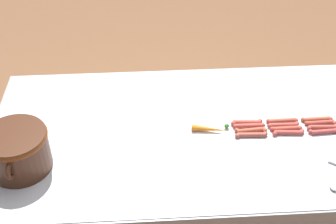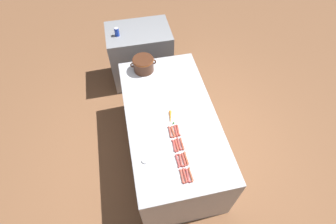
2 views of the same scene
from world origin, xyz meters
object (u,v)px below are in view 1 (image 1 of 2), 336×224
at_px(hot_dog_9, 321,123).
at_px(hot_dog_11, 249,126).
at_px(hot_dog_2, 288,132).
at_px(hot_dog_10, 283,125).
at_px(hot_dog_6, 286,129).
at_px(bean_pot, 17,149).
at_px(carrot, 211,129).
at_px(hot_dog_1, 325,132).
at_px(hot_dog_7, 251,130).
at_px(hot_dog_14, 282,121).
at_px(hot_dog_13, 317,119).
at_px(hot_dog_15, 247,122).
at_px(hot_dog_3, 251,135).
at_px(hot_dog_5, 322,127).

distance_m(hot_dog_9, hot_dog_11, 0.35).
distance_m(hot_dog_2, hot_dog_10, 0.06).
relative_size(hot_dog_6, hot_dog_10, 1.00).
distance_m(hot_dog_9, bean_pot, 1.39).
bearing_deg(carrot, hot_dog_2, -96.70).
relative_size(hot_dog_2, hot_dog_6, 1.00).
distance_m(hot_dog_1, hot_dog_2, 0.17).
xyz_separation_m(hot_dog_9, hot_dog_10, (-0.00, 0.18, 0.00)).
relative_size(bean_pot, carrot, 1.88).
xyz_separation_m(hot_dog_7, hot_dog_11, (0.03, 0.00, 0.00)).
bearing_deg(bean_pot, hot_dog_14, -79.78).
height_order(hot_dog_1, hot_dog_7, same).
relative_size(hot_dog_7, hot_dog_11, 1.00).
relative_size(hot_dog_11, carrot, 0.86).
height_order(hot_dog_9, hot_dog_13, same).
bearing_deg(hot_dog_1, hot_dog_9, 0.01).
height_order(hot_dog_1, hot_dog_14, same).
relative_size(hot_dog_6, hot_dog_7, 1.00).
height_order(hot_dog_6, hot_dog_11, same).
bearing_deg(hot_dog_15, hot_dog_14, -89.65).
height_order(hot_dog_3, hot_dog_13, same).
bearing_deg(hot_dog_9, hot_dog_5, 179.13).
bearing_deg(hot_dog_2, hot_dog_11, 71.87).
relative_size(hot_dog_2, hot_dog_14, 1.00).
height_order(hot_dog_5, carrot, carrot).
relative_size(hot_dog_7, carrot, 0.86).
distance_m(hot_dog_2, hot_dog_5, 0.17).
height_order(hot_dog_10, bean_pot, bean_pot).
height_order(hot_dog_11, hot_dog_13, same).
bearing_deg(hot_dog_10, bean_pot, 98.77).
bearing_deg(hot_dog_9, hot_dog_7, 94.72).
xyz_separation_m(hot_dog_5, hot_dog_10, (0.03, 0.18, 0.00)).
height_order(hot_dog_5, hot_dog_6, same).
bearing_deg(hot_dog_15, hot_dog_3, -177.72).
xyz_separation_m(hot_dog_6, bean_pot, (-0.16, 1.20, 0.09)).
bearing_deg(bean_pot, hot_dog_10, -81.23).
bearing_deg(carrot, hot_dog_6, -92.27).
distance_m(hot_dog_11, carrot, 0.19).
bearing_deg(carrot, hot_dog_11, -85.42).
relative_size(hot_dog_3, bean_pot, 0.46).
height_order(hot_dog_1, hot_dog_9, same).
relative_size(hot_dog_9, bean_pot, 0.46).
bearing_deg(hot_dog_7, bean_pot, 98.62).
height_order(hot_dog_1, hot_dog_5, same).
xyz_separation_m(hot_dog_9, bean_pot, (-0.19, 1.38, 0.09)).
bearing_deg(hot_dog_13, hot_dog_9, -163.64).
xyz_separation_m(hot_dog_3, carrot, (0.05, 0.18, 0.00)).
bearing_deg(hot_dog_7, hot_dog_13, -79.90).
relative_size(hot_dog_6, hot_dog_9, 1.00).
bearing_deg(hot_dog_15, hot_dog_11, -168.29).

